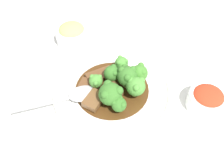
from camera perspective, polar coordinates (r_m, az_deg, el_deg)
ground_plane at (r=0.66m, az=0.00°, el=-1.91°), size 4.00×4.00×0.00m
main_plate at (r=0.65m, az=0.00°, el=-1.36°), size 0.29×0.29×0.02m
beef_strip_0 at (r=0.64m, az=-5.92°, el=-0.47°), size 0.06×0.05×0.01m
beef_strip_1 at (r=0.61m, az=-3.92°, el=-3.45°), size 0.06×0.06×0.01m
beef_strip_2 at (r=0.66m, az=-2.62°, el=1.92°), size 0.04×0.07×0.01m
beef_strip_3 at (r=0.63m, az=0.20°, el=-1.10°), size 0.05×0.04×0.01m
broccoli_floret_0 at (r=0.66m, az=2.07°, el=4.58°), size 0.03×0.03×0.04m
broccoli_floret_1 at (r=0.62m, az=3.35°, el=1.69°), size 0.05×0.05×0.06m
broccoli_floret_2 at (r=0.64m, az=5.90°, el=2.60°), size 0.04×0.04×0.05m
broccoli_floret_3 at (r=0.64m, az=3.02°, el=2.58°), size 0.03×0.03×0.04m
broccoli_floret_4 at (r=0.61m, az=5.19°, el=-0.46°), size 0.05×0.05×0.05m
broccoli_floret_5 at (r=0.64m, az=-0.07°, el=2.39°), size 0.04×0.04×0.05m
broccoli_floret_6 at (r=0.59m, az=-0.39°, el=-2.08°), size 0.05×0.05×0.06m
broccoli_floret_7 at (r=0.62m, az=-3.53°, el=0.69°), size 0.03×0.03×0.04m
broccoli_floret_8 at (r=0.58m, az=1.51°, el=-4.41°), size 0.03×0.03×0.04m
serving_spoon at (r=0.63m, az=-7.56°, el=-2.23°), size 0.05×0.20×0.01m
side_bowl_kimchi at (r=0.65m, az=19.96°, el=-3.09°), size 0.09×0.09×0.05m
side_bowl_appetizer at (r=0.78m, az=-8.71°, el=10.74°), size 0.09×0.09×0.06m
sauce_dish at (r=0.57m, az=-12.95°, el=-16.30°), size 0.07×0.07×0.01m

